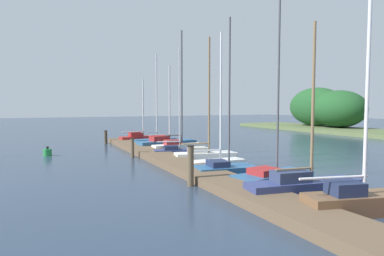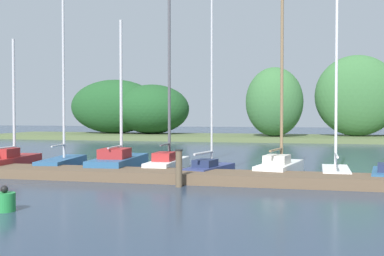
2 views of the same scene
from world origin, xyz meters
name	(u,v)px [view 1 (image 1 of 2)]	position (x,y,z in m)	size (l,w,h in m)	color
dock_pier	(177,163)	(0.00, 11.37, 0.17)	(26.53, 1.80, 0.35)	brown
sailboat_0	(142,138)	(-11.75, 12.99, 0.40)	(1.22, 3.80, 5.38)	maroon
sailboat_1	(156,140)	(-9.78, 13.59, 0.38)	(1.48, 3.90, 7.27)	#285684
sailboat_2	(167,143)	(-7.30, 13.64, 0.40)	(1.64, 4.57, 6.09)	#285684
sailboat_3	(180,144)	(-5.32, 13.79, 0.49)	(0.95, 3.85, 8.27)	white
sailboat_4	(178,151)	(-3.44, 12.85, 0.33)	(1.53, 3.09, 6.72)	navy
sailboat_5	(206,154)	(-0.93, 13.58, 0.42)	(1.68, 3.74, 7.01)	white
sailboat_6	(219,160)	(1.03, 13.30, 0.38)	(0.96, 3.14, 6.87)	white
sailboat_7	(226,168)	(2.87, 12.63, 0.33)	(1.74, 3.04, 7.11)	#285684
sailboat_8	(274,174)	(4.98, 13.66, 0.32)	(1.83, 4.03, 7.64)	#285684
sailboat_9	(306,186)	(7.28, 13.20, 0.40)	(1.56, 4.49, 6.01)	navy
sailboat_10	(359,198)	(9.31, 13.29, 0.46)	(1.73, 3.58, 7.08)	brown
mooring_piling_0	(106,137)	(-12.25, 10.06, 0.56)	(0.28, 0.28, 1.10)	#3D3323
mooring_piling_1	(132,148)	(-3.88, 10.07, 0.60)	(0.24, 0.24, 1.19)	brown
mooring_piling_2	(191,166)	(4.17, 10.22, 0.82)	(0.29, 0.29, 1.62)	brown
channel_buoy_0	(48,152)	(-6.90, 5.41, 0.23)	(0.51, 0.51, 0.61)	#23843D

